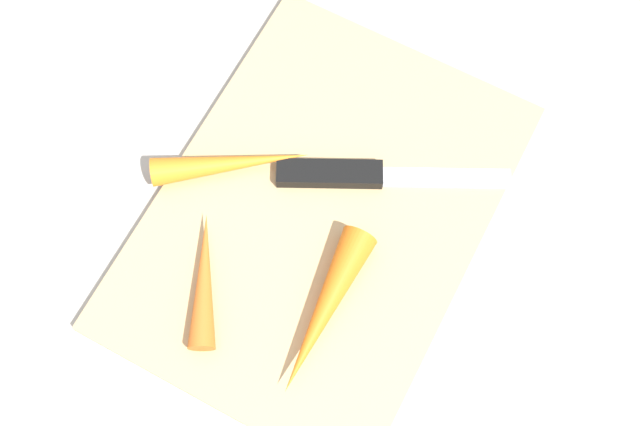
{
  "coord_description": "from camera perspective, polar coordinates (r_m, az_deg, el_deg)",
  "views": [
    {
      "loc": [
        0.21,
        0.11,
        0.65
      ],
      "look_at": [
        0.0,
        0.0,
        0.01
      ],
      "focal_mm": 45.62,
      "sensor_mm": 36.0,
      "label": 1
    }
  ],
  "objects": [
    {
      "name": "carrot_shortest",
      "position": [
        0.66,
        -8.13,
        -4.65
      ],
      "size": [
        0.11,
        0.07,
        0.02
      ],
      "primitive_type": "cone",
      "rotation": [
        0.0,
        1.57,
        3.64
      ],
      "color": "orange",
      "rests_on": "cutting_board"
    },
    {
      "name": "knife",
      "position": [
        0.69,
        1.78,
        2.73
      ],
      "size": [
        0.11,
        0.19,
        0.01
      ],
      "rotation": [
        0.0,
        0.0,
        2.04
      ],
      "color": "#B7B7BC",
      "rests_on": "cutting_board"
    },
    {
      "name": "cutting_board",
      "position": [
        0.69,
        0.0,
        -0.17
      ],
      "size": [
        0.36,
        0.26,
        0.01
      ],
      "primitive_type": "cube",
      "color": "tan",
      "rests_on": "ground_plane"
    },
    {
      "name": "carrot_medium",
      "position": [
        0.69,
        -6.42,
        3.24
      ],
      "size": [
        0.1,
        0.12,
        0.02
      ],
      "primitive_type": "cone",
      "rotation": [
        0.0,
        1.57,
        2.18
      ],
      "color": "orange",
      "rests_on": "cutting_board"
    },
    {
      "name": "ground_plane",
      "position": [
        0.69,
        0.0,
        -0.34
      ],
      "size": [
        1.4,
        1.4,
        0.0
      ],
      "primitive_type": "plane",
      "color": "#ADA8A0"
    },
    {
      "name": "carrot_longest",
      "position": [
        0.64,
        0.28,
        -6.88
      ],
      "size": [
        0.14,
        0.04,
        0.03
      ],
      "primitive_type": "cone",
      "rotation": [
        0.0,
        1.57,
        0.05
      ],
      "color": "orange",
      "rests_on": "cutting_board"
    }
  ]
}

